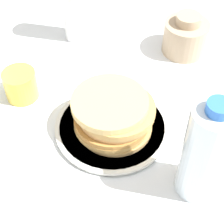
# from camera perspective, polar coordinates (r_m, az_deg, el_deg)

# --- Properties ---
(ground_plane) EXTENTS (4.00, 4.00, 0.00)m
(ground_plane) POSITION_cam_1_polar(r_m,az_deg,el_deg) (0.82, -0.82, -1.51)
(ground_plane) COLOR white
(plate) EXTENTS (0.24, 0.24, 0.01)m
(plate) POSITION_cam_1_polar(r_m,az_deg,el_deg) (0.80, -0.00, -2.26)
(plate) COLOR silver
(plate) RESTS_ON ground_plane
(pancake_stack) EXTENTS (0.16, 0.17, 0.07)m
(pancake_stack) POSITION_cam_1_polar(r_m,az_deg,el_deg) (0.76, 0.12, -0.39)
(pancake_stack) COLOR tan
(pancake_stack) RESTS_ON plate
(juice_glass) EXTENTS (0.08, 0.08, 0.07)m
(juice_glass) POSITION_cam_1_polar(r_m,az_deg,el_deg) (0.87, -13.75, 4.05)
(juice_glass) COLOR yellow
(juice_glass) RESTS_ON ground_plane
(cream_jug) EXTENTS (0.11, 0.11, 0.11)m
(cream_jug) POSITION_cam_1_polar(r_m,az_deg,el_deg) (0.98, 11.15, 11.30)
(cream_jug) COLOR tan
(cream_jug) RESTS_ON ground_plane
(water_bottle_near) EXTENTS (0.06, 0.06, 0.24)m
(water_bottle_near) POSITION_cam_1_polar(r_m,az_deg,el_deg) (0.98, -5.79, 16.66)
(water_bottle_near) COLOR white
(water_bottle_near) RESTS_ON ground_plane
(water_bottle_far) EXTENTS (0.08, 0.08, 0.23)m
(water_bottle_far) POSITION_cam_1_polar(r_m,az_deg,el_deg) (0.65, 13.93, -6.07)
(water_bottle_far) COLOR silver
(water_bottle_far) RESTS_ON ground_plane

